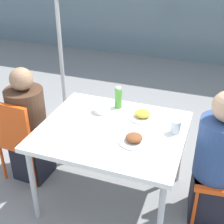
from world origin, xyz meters
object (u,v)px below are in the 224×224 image
object	(u,v)px
person_left	(29,129)
person_right	(217,163)
chair_left	(19,135)
bottle	(118,98)
salad_bowl	(102,109)
chair_right	(222,162)
drinking_cup	(176,127)

from	to	relation	value
person_left	person_right	xyz separation A→B (m)	(1.63, 0.05, 0.02)
chair_left	person_left	bearing A→B (deg)	58.15
bottle	salad_bowl	xyz separation A→B (m)	(-0.11, -0.13, -0.07)
chair_left	bottle	distance (m)	0.95
bottle	salad_bowl	bearing A→B (deg)	-129.57
chair_left	salad_bowl	world-z (taller)	chair_left
person_left	chair_right	size ratio (longest dim) A/B	1.30
chair_right	bottle	world-z (taller)	bottle
chair_left	drinking_cup	distance (m)	1.38
chair_right	salad_bowl	size ratio (longest dim) A/B	5.81
drinking_cup	chair_left	bearing A→B (deg)	-173.48
person_left	drinking_cup	xyz separation A→B (m)	(1.29, 0.08, 0.26)
person_right	bottle	xyz separation A→B (m)	(-0.88, 0.26, 0.28)
chair_right	drinking_cup	distance (m)	0.48
person_left	salad_bowl	size ratio (longest dim) A/B	7.56
bottle	person_right	bearing A→B (deg)	-16.21
person_right	chair_left	bearing A→B (deg)	-2.04
bottle	drinking_cup	world-z (taller)	bottle
bottle	drinking_cup	bearing A→B (deg)	-23.50
chair_left	person_left	size ratio (longest dim) A/B	0.77
person_right	drinking_cup	size ratio (longest dim) A/B	10.91
chair_left	chair_right	size ratio (longest dim) A/B	1.00
person_left	salad_bowl	bearing A→B (deg)	18.70
chair_left	chair_right	world-z (taller)	same
person_right	bottle	bearing A→B (deg)	-22.76
person_left	bottle	size ratio (longest dim) A/B	5.68
bottle	drinking_cup	distance (m)	0.59
chair_left	bottle	bearing A→B (deg)	28.68
drinking_cup	person_right	bearing A→B (deg)	-3.53
bottle	drinking_cup	xyz separation A→B (m)	(0.54, -0.24, -0.04)
bottle	person_left	bearing A→B (deg)	-157.36
chair_right	salad_bowl	xyz separation A→B (m)	(-1.03, 0.04, 0.26)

